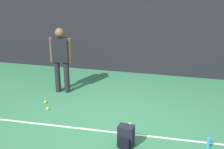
% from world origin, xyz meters
% --- Properties ---
extents(ground_plane, '(12.00, 12.00, 0.00)m').
position_xyz_m(ground_plane, '(0.00, 0.00, 0.00)').
color(ground_plane, '#2D6B47').
extents(back_fence, '(10.00, 0.10, 2.29)m').
position_xyz_m(back_fence, '(0.00, 3.00, 1.14)').
color(back_fence, black).
rests_on(back_fence, ground).
extents(court_line, '(9.00, 0.05, 0.00)m').
position_xyz_m(court_line, '(0.00, -0.29, 0.00)').
color(court_line, white).
rests_on(court_line, ground).
extents(tennis_player, '(0.53, 0.25, 1.70)m').
position_xyz_m(tennis_player, '(-1.49, 1.33, 0.97)').
color(tennis_player, black).
rests_on(tennis_player, ground).
extents(backpack, '(0.33, 0.31, 0.44)m').
position_xyz_m(backpack, '(0.50, -0.72, 0.21)').
color(backpack, black).
rests_on(backpack, ground).
extents(tennis_ball_near_player, '(0.07, 0.07, 0.07)m').
position_xyz_m(tennis_ball_near_player, '(-1.52, 0.33, 0.03)').
color(tennis_ball_near_player, '#CCE033').
rests_on(tennis_ball_near_player, ground).
extents(tennis_ball_by_fence, '(0.07, 0.07, 0.07)m').
position_xyz_m(tennis_ball_by_fence, '(0.47, 0.03, 0.03)').
color(tennis_ball_by_fence, '#CCE033').
rests_on(tennis_ball_by_fence, ground).
extents(tennis_ball_mid_court, '(0.07, 0.07, 0.07)m').
position_xyz_m(tennis_ball_mid_court, '(-1.70, 0.63, 0.03)').
color(tennis_ball_mid_court, '#CCE033').
rests_on(tennis_ball_mid_court, ground).
extents(water_bottle, '(0.07, 0.07, 0.21)m').
position_xyz_m(water_bottle, '(2.07, -0.43, 0.10)').
color(water_bottle, '#268CD8').
rests_on(water_bottle, ground).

